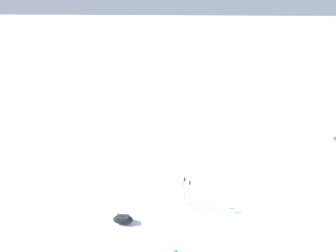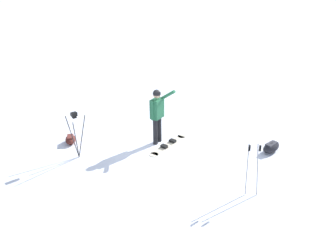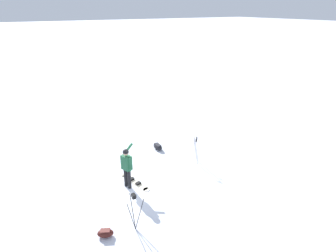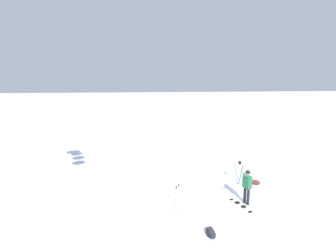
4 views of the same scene
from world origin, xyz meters
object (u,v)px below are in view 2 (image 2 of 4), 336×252
Objects in this scene: camera_tripod at (75,126)px; ski_poles at (253,162)px; gear_bag_small at (71,139)px; snowboard at (168,145)px; gear_bag_large at (271,147)px; snowboarder at (157,111)px.

camera_tripod reaches higher than ski_poles.
camera_tripod is 2.34× the size of gear_bag_small.
gear_bag_small is 5.65m from ski_poles.
camera_tripod is (-1.09, -2.43, 0.97)m from snowboard.
gear_bag_large is 5.66m from camera_tripod.
camera_tripod is at bearing -150.12° from ski_poles.
camera_tripod is (-3.33, -4.50, 0.84)m from gear_bag_large.
gear_bag_small is at bearing 168.09° from camera_tripod.
ski_poles is (3.47, 0.12, -0.22)m from snowboarder.
gear_bag_small is at bearing -132.51° from snowboard.
gear_bag_small is (-2.04, -2.23, 0.11)m from snowboard.
gear_bag_small is (-0.95, 0.20, -0.86)m from camera_tripod.
gear_bag_small is at bearing -128.80° from snowboarder.
camera_tripod is at bearing -107.74° from snowboarder.
ski_poles is at bearing 1.95° from snowboarder.
ski_poles is (0.87, -2.09, 0.69)m from gear_bag_large.
gear_bag_large is 6.07m from gear_bag_small.
gear_bag_large is 2.36m from ski_poles.
snowboarder is 2.59× the size of gear_bag_large.
snowboarder reaches higher than snowboard.
snowboarder is 1.26× the size of camera_tripod.
snowboarder is 2.41m from camera_tripod.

